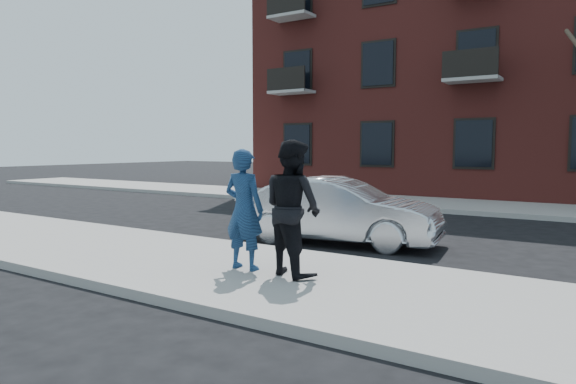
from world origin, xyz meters
The scene contains 9 objects.
ground centered at (0.00, 0.00, 0.00)m, with size 100.00×100.00×0.00m, color black.
near_sidewalk centered at (0.00, -0.25, 0.07)m, with size 50.00×3.50×0.15m, color gray.
near_curb centered at (0.00, 1.55, 0.07)m, with size 50.00×0.10×0.15m, color #999691.
far_sidewalk centered at (0.00, 11.25, 0.07)m, with size 50.00×3.50×0.15m, color gray.
far_curb centered at (0.00, 9.45, 0.07)m, with size 50.00×0.10×0.15m, color #999691.
apartment_building centered at (2.00, 18.00, 6.16)m, with size 24.30×10.30×12.30m.
silver_sedan centered at (-0.43, 3.18, 0.71)m, with size 1.50×4.31×1.42m, color #B7BABF.
man_hoodie centered at (-0.33, -0.23, 1.10)m, with size 0.71×0.52×1.90m.
man_peacoat centered at (0.50, -0.12, 1.17)m, with size 1.20×1.07×2.04m.
Camera 1 is at (4.58, -6.59, 2.08)m, focal length 32.00 mm.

